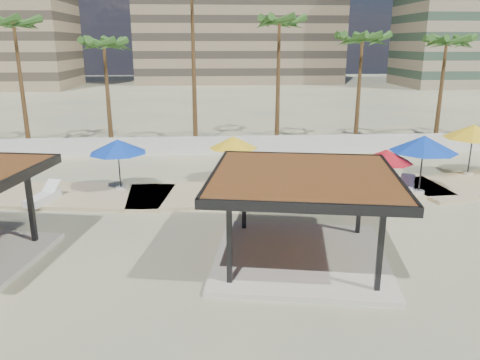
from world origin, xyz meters
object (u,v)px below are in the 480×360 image
object	(u,v)px
pavilion_central	(303,209)
lounger_c	(377,172)
lounger_a	(43,197)
umbrella_c	(386,156)
lounger_b	(405,191)

from	to	relation	value
pavilion_central	lounger_c	xyz separation A→B (m)	(6.18, 9.76, -1.49)
pavilion_central	lounger_a	distance (m)	12.79
umbrella_c	lounger_b	bearing A→B (deg)	2.16
umbrella_c	lounger_a	distance (m)	16.30
pavilion_central	lounger_a	size ratio (longest dim) A/B	3.22
lounger_a	lounger_c	bearing A→B (deg)	-63.57
pavilion_central	lounger_a	bearing A→B (deg)	159.58
lounger_c	lounger_a	bearing A→B (deg)	102.77
pavilion_central	umbrella_c	distance (m)	8.22
pavilion_central	lounger_a	world-z (taller)	pavilion_central
pavilion_central	lounger_c	bearing A→B (deg)	67.78
pavilion_central	lounger_a	xyz separation A→B (m)	(-10.94, 6.45, -1.50)
umbrella_c	lounger_a	bearing A→B (deg)	179.49
umbrella_c	lounger_a	size ratio (longest dim) A/B	1.44
lounger_a	lounger_c	size ratio (longest dim) A/B	0.98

